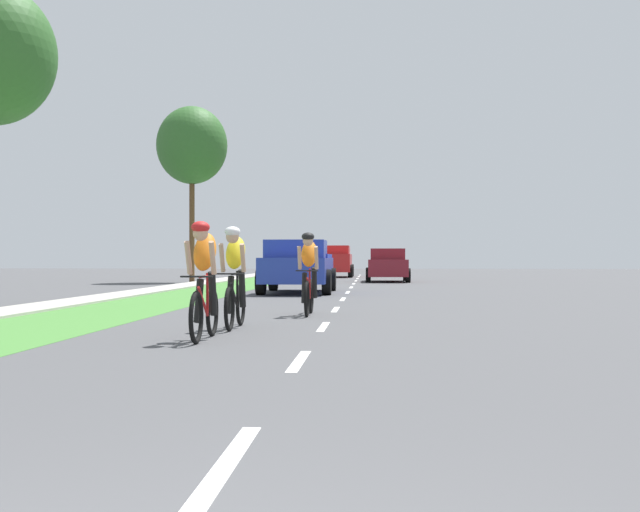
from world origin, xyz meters
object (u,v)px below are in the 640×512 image
at_px(street_tree_far, 192,146).
at_px(cyclist_lead, 204,279).
at_px(cyclist_trailing, 235,276).
at_px(sedan_maroon, 387,265).
at_px(pickup_blue, 298,266).
at_px(suv_red, 334,260).
at_px(cyclist_distant, 309,273).

bearing_deg(street_tree_far, cyclist_lead, -77.03).
relative_size(cyclist_trailing, sedan_maroon, 0.40).
distance_m(pickup_blue, street_tree_far, 13.59).
height_order(sedan_maroon, suv_red, suv_red).
distance_m(cyclist_distant, pickup_blue, 9.91).
xyz_separation_m(cyclist_distant, pickup_blue, (-1.11, 9.84, 0.02)).
xyz_separation_m(suv_red, street_tree_far, (-6.00, -10.12, 5.23)).
distance_m(cyclist_distant, sedan_maroon, 22.12).
distance_m(cyclist_distant, street_tree_far, 22.66).
relative_size(pickup_blue, street_tree_far, 0.64).
xyz_separation_m(cyclist_lead, cyclist_distant, (1.03, 4.82, 0.00)).
xyz_separation_m(cyclist_distant, sedan_maroon, (1.92, 22.04, -0.04)).
bearing_deg(sedan_maroon, cyclist_distant, -94.97).
relative_size(pickup_blue, sedan_maroon, 1.19).
height_order(suv_red, street_tree_far, street_tree_far).
distance_m(cyclist_trailing, street_tree_far, 25.22).
height_order(cyclist_lead, street_tree_far, street_tree_far).
distance_m(cyclist_lead, pickup_blue, 14.66).
xyz_separation_m(cyclist_lead, cyclist_trailing, (0.11, 1.81, 0.00)).
bearing_deg(cyclist_trailing, sedan_maroon, 83.54).
relative_size(pickup_blue, suv_red, 1.09).
bearing_deg(pickup_blue, cyclist_distant, -83.57).
bearing_deg(pickup_blue, suv_red, 89.56).
height_order(cyclist_distant, pickup_blue, pickup_blue).
bearing_deg(sedan_maroon, street_tree_far, -172.61).
bearing_deg(sedan_maroon, cyclist_lead, -96.26).
height_order(cyclist_trailing, sedan_maroon, cyclist_trailing).
relative_size(cyclist_distant, suv_red, 0.37).
height_order(cyclist_lead, sedan_maroon, cyclist_lead).
height_order(cyclist_trailing, street_tree_far, street_tree_far).
bearing_deg(cyclist_distant, cyclist_lead, -102.03).
xyz_separation_m(cyclist_lead, pickup_blue, (-0.08, 14.66, 0.02)).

